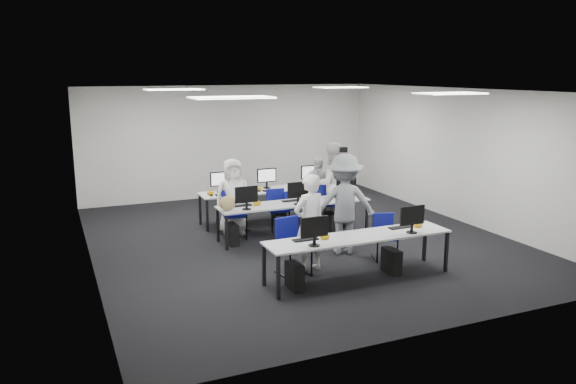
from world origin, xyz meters
name	(u,v)px	position (x,y,z in m)	size (l,w,h in m)	color
room	(299,167)	(0.00, 0.00, 1.50)	(9.00, 9.02, 3.00)	black
ceiling_panels	(299,91)	(0.00, 0.00, 2.98)	(5.20, 4.60, 0.02)	white
desk_front	(359,239)	(0.00, -2.40, 0.68)	(3.20, 0.70, 0.73)	silver
desk_mid	(295,205)	(0.00, 0.20, 0.68)	(3.20, 0.70, 0.73)	silver
desk_back	(270,192)	(0.00, 1.60, 0.68)	(3.20, 0.70, 0.73)	silver
equipment_front	(349,260)	(-0.19, -2.42, 0.36)	(2.51, 0.41, 1.19)	#0C42A4
equipment_mid	(286,221)	(-0.19, 0.18, 0.36)	(2.91, 0.41, 1.19)	white
equipment_back	(277,204)	(0.19, 1.62, 0.36)	(2.91, 0.41, 1.19)	white
chair_0	(293,257)	(-0.92, -1.80, 0.30)	(0.54, 0.58, 0.96)	navy
chair_1	(385,245)	(0.94, -1.73, 0.26)	(0.52, 0.54, 0.82)	navy
chair_2	(235,223)	(-1.14, 0.68, 0.30)	(0.55, 0.58, 0.95)	navy
chair_3	(278,217)	(-0.11, 0.85, 0.27)	(0.46, 0.50, 0.86)	navy
chair_4	(332,211)	(1.15, 0.71, 0.31)	(0.63, 0.66, 0.98)	navy
chair_5	(238,218)	(-0.92, 1.15, 0.27)	(0.44, 0.48, 0.85)	navy
chair_6	(287,215)	(0.17, 1.00, 0.26)	(0.46, 0.49, 0.84)	navy
chair_7	(319,210)	(0.95, 0.99, 0.30)	(0.47, 0.52, 0.96)	navy
handbag	(228,203)	(-1.45, 0.11, 0.87)	(0.35, 0.22, 0.29)	#896747
student_0	(309,223)	(-0.58, -1.73, 0.85)	(0.62, 0.40, 1.69)	silver
student_1	(331,184)	(1.15, 0.77, 0.92)	(0.89, 0.70, 1.84)	silver
student_2	(233,197)	(-1.09, 0.90, 0.80)	(0.78, 0.51, 1.60)	silver
student_3	(317,189)	(0.98, 1.12, 0.74)	(0.87, 0.36, 1.49)	silver
photographer	(344,204)	(0.43, -1.11, 0.94)	(1.21, 0.70, 1.88)	slate
dslr_camera	(343,150)	(0.49, -0.93, 1.94)	(0.14, 0.18, 0.10)	black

